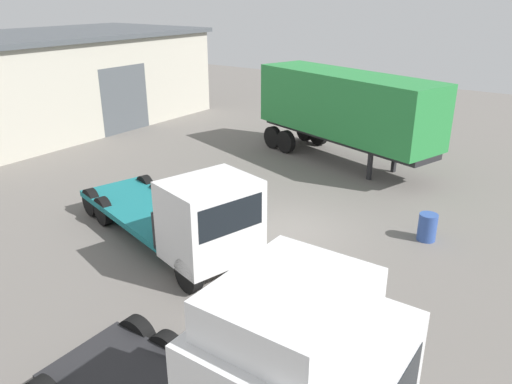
% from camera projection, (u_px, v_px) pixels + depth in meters
% --- Properties ---
extents(ground_plane, '(60.00, 60.00, 0.00)m').
position_uv_depth(ground_plane, '(286.00, 231.00, 16.42)').
color(ground_plane, slate).
extents(container_trailer_blue, '(5.09, 9.34, 4.05)m').
position_uv_depth(container_trailer_blue, '(344.00, 107.00, 22.15)').
color(container_trailer_blue, '#28843D').
rests_on(container_trailer_blue, ground_plane).
extents(flatbed_truck_white, '(4.24, 7.73, 2.68)m').
position_uv_depth(flatbed_truck_white, '(190.00, 217.00, 14.34)').
color(flatbed_truck_white, silver).
rests_on(flatbed_truck_white, ground_plane).
extents(oil_drum, '(0.58, 0.58, 0.88)m').
position_uv_depth(oil_drum, '(427.00, 227.00, 15.65)').
color(oil_drum, '#33519E').
rests_on(oil_drum, ground_plane).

